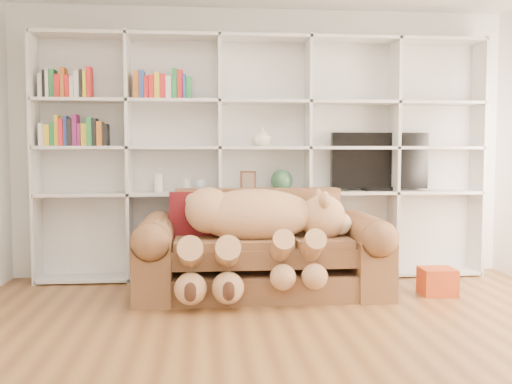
{
  "coord_description": "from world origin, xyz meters",
  "views": [
    {
      "loc": [
        -0.6,
        -3.32,
        1.26
      ],
      "look_at": [
        -0.14,
        1.63,
        0.91
      ],
      "focal_mm": 40.0,
      "sensor_mm": 36.0,
      "label": 1
    }
  ],
  "objects": [
    {
      "name": "shelf_vase",
      "position": [
        -0.02,
        2.3,
        1.41
      ],
      "size": [
        0.22,
        0.22,
        0.19
      ],
      "primitive_type": "imported",
      "rotation": [
        0.0,
        0.0,
        -0.29
      ],
      "color": "white",
      "rests_on": "bookshelf"
    },
    {
      "name": "sofa",
      "position": [
        -0.09,
        1.68,
        0.35
      ],
      "size": [
        2.18,
        0.94,
        0.92
      ],
      "color": "brown",
      "rests_on": "floor"
    },
    {
      "name": "figurine_short",
      "position": [
        -0.77,
        2.3,
        0.93
      ],
      "size": [
        0.08,
        0.08,
        0.13
      ],
      "primitive_type": "cylinder",
      "rotation": [
        0.0,
        0.0,
        -0.07
      ],
      "color": "silver",
      "rests_on": "bookshelf"
    },
    {
      "name": "tv",
      "position": [
        1.19,
        2.35,
        1.15
      ],
      "size": [
        1.0,
        0.18,
        0.59
      ],
      "color": "black",
      "rests_on": "bookshelf"
    },
    {
      "name": "figurine_tall",
      "position": [
        -1.04,
        2.3,
        0.95
      ],
      "size": [
        0.09,
        0.09,
        0.18
      ],
      "primitive_type": "cylinder",
      "rotation": [
        0.0,
        0.0,
        0.03
      ],
      "color": "silver",
      "rests_on": "bookshelf"
    },
    {
      "name": "picture_frame",
      "position": [
        -0.16,
        2.3,
        0.97
      ],
      "size": [
        0.16,
        0.07,
        0.2
      ],
      "primitive_type": "cube",
      "rotation": [
        0.0,
        0.0,
        -0.28
      ],
      "color": "#56301D",
      "rests_on": "bookshelf"
    },
    {
      "name": "gift_box",
      "position": [
        1.45,
        1.48,
        0.12
      ],
      "size": [
        0.31,
        0.29,
        0.23
      ],
      "primitive_type": "cube",
      "rotation": [
        0.0,
        0.0,
        -0.05
      ],
      "color": "#BD4219",
      "rests_on": "floor"
    },
    {
      "name": "throw_pillow",
      "position": [
        -0.7,
        1.83,
        0.68
      ],
      "size": [
        0.45,
        0.3,
        0.44
      ],
      "primitive_type": "cube",
      "rotation": [
        -0.24,
        0.0,
        -0.15
      ],
      "color": "#54100E",
      "rests_on": "sofa"
    },
    {
      "name": "wall_back",
      "position": [
        0.0,
        2.5,
        1.35
      ],
      "size": [
        5.0,
        0.02,
        2.7
      ],
      "primitive_type": "cube",
      "color": "white",
      "rests_on": "floor"
    },
    {
      "name": "teddy_bear",
      "position": [
        -0.15,
        1.5,
        0.63
      ],
      "size": [
        1.54,
        0.87,
        0.89
      ],
      "rotation": [
        0.0,
        0.0,
        -0.1
      ],
      "color": "tan",
      "rests_on": "sofa"
    },
    {
      "name": "floor",
      "position": [
        0.0,
        0.0,
        0.0
      ],
      "size": [
        5.0,
        5.0,
        0.0
      ],
      "primitive_type": "plane",
      "color": "brown",
      "rests_on": "ground"
    },
    {
      "name": "snow_globe",
      "position": [
        -0.62,
        2.3,
        0.93
      ],
      "size": [
        0.12,
        0.12,
        0.12
      ],
      "primitive_type": "sphere",
      "color": "silver",
      "rests_on": "bookshelf"
    },
    {
      "name": "bookshelf",
      "position": [
        -0.24,
        2.36,
        1.31
      ],
      "size": [
        4.43,
        0.35,
        2.4
      ],
      "color": "silver",
      "rests_on": "floor"
    },
    {
      "name": "green_vase",
      "position": [
        0.18,
        2.3,
        0.97
      ],
      "size": [
        0.22,
        0.22,
        0.22
      ],
      "primitive_type": "sphere",
      "color": "#2D5738",
      "rests_on": "bookshelf"
    }
  ]
}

